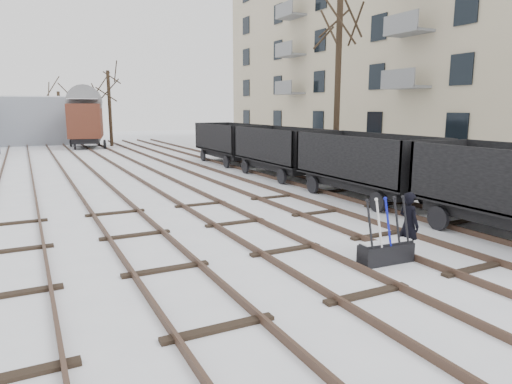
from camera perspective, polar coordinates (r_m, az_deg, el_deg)
ground at (r=11.29m, az=3.73°, el=-7.39°), size 120.00×120.00×0.00m
tracks at (r=23.80m, az=-13.29°, el=2.04°), size 13.90×52.00×0.16m
apartment_block at (r=34.77m, az=21.53°, el=17.39°), size 10.12×45.00×16.10m
shed_right at (r=49.27m, az=-25.45°, el=8.10°), size 7.00×6.00×4.50m
ground_frame at (r=10.78m, az=15.93°, el=-7.08°), size 1.32×0.49×1.49m
worker at (r=11.23m, az=18.53°, el=-3.90°), size 0.38×0.57×1.56m
freight_wagon_b at (r=17.85m, az=13.56°, el=2.10°), size 2.42×6.05×2.47m
freight_wagon_c at (r=23.05m, az=3.20°, el=4.22°), size 2.42×6.05×2.47m
freight_wagon_d at (r=28.74m, az=-3.24°, el=5.47°), size 2.42×6.05×2.47m
box_van_wagon at (r=42.61m, az=-20.52°, el=8.48°), size 3.85×5.91×4.18m
tree_near at (r=23.21m, az=10.14°, el=12.38°), size 0.30×0.30×8.57m
tree_far_left at (r=51.36m, az=-23.30°, el=8.64°), size 0.30×0.30×5.07m
tree_far_right at (r=43.82m, az=-17.81°, el=9.88°), size 0.30×0.30×6.70m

